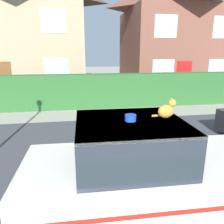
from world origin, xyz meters
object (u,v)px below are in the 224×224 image
object	(u,v)px
house_right	(173,33)
wheelie_bin	(17,97)
house_left	(25,27)
police_car	(144,173)
cat	(167,110)

from	to	relation	value
house_right	wheelie_bin	size ratio (longest dim) A/B	7.12
house_left	house_right	world-z (taller)	house_left
police_car	house_left	size ratio (longest dim) A/B	0.48
house_right	wheelie_bin	distance (m)	11.85
house_left	police_car	bearing A→B (deg)	-72.25
house_right	wheelie_bin	bearing A→B (deg)	-151.78
house_right	wheelie_bin	xyz separation A→B (m)	(-10.00, -5.36, -3.42)
cat	house_right	xyz separation A→B (m)	(5.94, 13.32, 2.12)
wheelie_bin	police_car	bearing A→B (deg)	-84.91
police_car	house_left	bearing A→B (deg)	109.19
police_car	cat	distance (m)	1.15
police_car	house_right	distance (m)	14.83
house_right	police_car	bearing A→B (deg)	-115.19
police_car	wheelie_bin	world-z (taller)	police_car
police_car	wheelie_bin	xyz separation A→B (m)	(-3.84, 7.73, -0.19)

